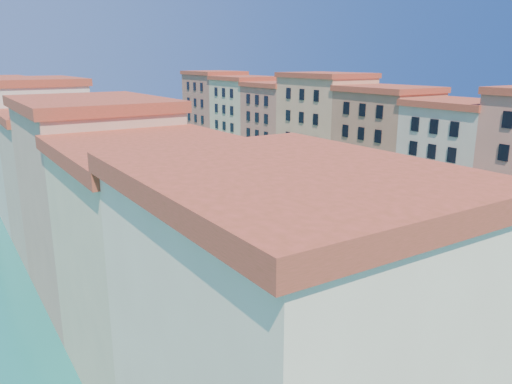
% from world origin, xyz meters
% --- Properties ---
extents(left_bank_palazzos, '(12.80, 128.40, 21.00)m').
position_xyz_m(left_bank_palazzos, '(-26.00, 64.68, 9.71)').
color(left_bank_palazzos, beige).
rests_on(left_bank_palazzos, ground).
extents(right_bank_palazzos, '(12.80, 128.40, 21.00)m').
position_xyz_m(right_bank_palazzos, '(30.00, 65.00, 9.75)').
color(right_bank_palazzos, '#AE5741').
rests_on(right_bank_palazzos, ground).
extents(quay, '(4.00, 140.00, 1.00)m').
position_xyz_m(quay, '(22.00, 65.00, 0.50)').
color(quay, '#A59C85').
rests_on(quay, ground).
extents(mooring_poles_right, '(1.44, 54.24, 3.20)m').
position_xyz_m(mooring_poles_right, '(19.10, 28.80, 1.30)').
color(mooring_poles_right, '#50381B').
rests_on(mooring_poles_right, ground).
extents(vaporetto_near, '(7.31, 22.78, 3.33)m').
position_xyz_m(vaporetto_near, '(-12.11, 13.81, 1.50)').
color(vaporetto_near, white).
rests_on(vaporetto_near, ground).
extents(vaporetto_far, '(8.66, 21.81, 3.17)m').
position_xyz_m(vaporetto_far, '(-8.62, 61.23, 1.43)').
color(vaporetto_far, silver).
rests_on(vaporetto_far, ground).
extents(gondola_fore, '(3.91, 10.86, 2.21)m').
position_xyz_m(gondola_fore, '(7.14, 38.26, 0.37)').
color(gondola_fore, black).
rests_on(gondola_fore, ground).
extents(gondola_far, '(3.19, 10.88, 1.56)m').
position_xyz_m(gondola_far, '(11.24, 59.27, 0.32)').
color(gondola_far, black).
rests_on(gondola_far, ground).
extents(motorboat_mid, '(5.45, 7.09, 1.44)m').
position_xyz_m(motorboat_mid, '(3.44, 37.11, 0.56)').
color(motorboat_mid, silver).
rests_on(motorboat_mid, ground).
extents(motorboat_far, '(3.80, 8.13, 1.62)m').
position_xyz_m(motorboat_far, '(9.03, 82.95, 0.63)').
color(motorboat_far, silver).
rests_on(motorboat_far, ground).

